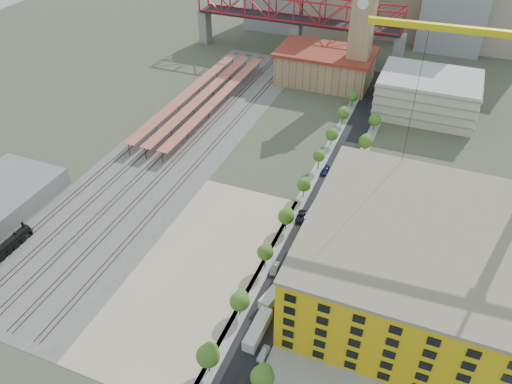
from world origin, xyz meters
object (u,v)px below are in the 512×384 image
at_px(construction_building, 410,260).
at_px(site_trailer_b, 275,293).
at_px(site_trailer_c, 293,257).
at_px(locomotive, 2,251).
at_px(site_trailer_a, 258,330).
at_px(site_trailer_d, 316,210).
at_px(clock_tower, 364,15).

bearing_deg(construction_building, site_trailer_b, -153.70).
distance_m(construction_building, site_trailer_c, 27.27).
distance_m(construction_building, locomotive, 95.73).
distance_m(site_trailer_a, site_trailer_c, 23.13).
height_order(site_trailer_b, site_trailer_d, site_trailer_b).
relative_size(construction_building, site_trailer_d, 5.21).
xyz_separation_m(construction_building, site_trailer_b, (-26.00, -12.85, -8.05)).
relative_size(site_trailer_b, site_trailer_d, 1.02).
bearing_deg(clock_tower, locomotive, -114.83).
distance_m(site_trailer_a, site_trailer_b, 10.67).
xyz_separation_m(site_trailer_b, site_trailer_c, (0.00, 12.47, -0.17)).
bearing_deg(construction_building, site_trailer_a, -137.87).
height_order(clock_tower, site_trailer_d, clock_tower).
bearing_deg(locomotive, site_trailer_b, 10.74).
bearing_deg(site_trailer_b, construction_building, 39.45).
distance_m(site_trailer_b, site_trailer_c, 12.47).
height_order(locomotive, site_trailer_a, locomotive).
height_order(construction_building, locomotive, construction_building).
bearing_deg(site_trailer_c, site_trailer_b, -87.65).
height_order(clock_tower, site_trailer_b, clock_tower).
bearing_deg(site_trailer_d, site_trailer_a, -88.08).
distance_m(construction_building, site_trailer_a, 35.97).
height_order(clock_tower, locomotive, clock_tower).
relative_size(clock_tower, site_trailer_b, 5.24).
distance_m(clock_tower, site_trailer_b, 116.38).
bearing_deg(clock_tower, site_trailer_d, -84.38).
bearing_deg(site_trailer_a, site_trailer_c, 91.30).
height_order(locomotive, site_trailer_d, locomotive).
relative_size(locomotive, site_trailer_c, 2.35).
bearing_deg(site_trailer_c, site_trailer_d, 92.35).
height_order(clock_tower, site_trailer_c, clock_tower).
xyz_separation_m(clock_tower, site_trailer_d, (8.00, -81.33, -27.37)).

